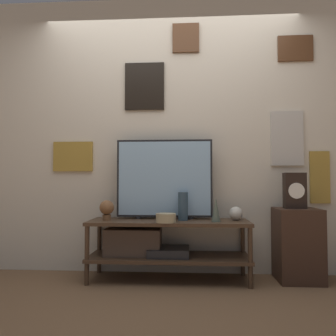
% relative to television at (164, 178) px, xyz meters
% --- Properties ---
extents(ground_plane, '(12.00, 12.00, 0.00)m').
position_rel_television_xyz_m(ground_plane, '(0.05, -0.36, -0.90)').
color(ground_plane, brown).
extents(wall_back, '(6.40, 0.08, 2.70)m').
position_rel_television_xyz_m(wall_back, '(0.05, 0.17, 0.45)').
color(wall_back, beige).
rests_on(wall_back, ground_plane).
extents(media_console, '(1.42, 0.44, 0.53)m').
position_rel_television_xyz_m(media_console, '(-0.07, -0.10, -0.57)').
color(media_console, '#422D1E').
rests_on(media_console, ground_plane).
extents(television, '(0.89, 0.05, 0.74)m').
position_rel_television_xyz_m(television, '(0.00, 0.00, 0.00)').
color(television, black).
rests_on(television, media_console).
extents(vase_tall_ceramic, '(0.09, 0.09, 0.25)m').
position_rel_television_xyz_m(vase_tall_ceramic, '(0.17, -0.09, -0.25)').
color(vase_tall_ceramic, '#2D4251').
rests_on(vase_tall_ceramic, media_console).
extents(vase_wide_bowl, '(0.17, 0.17, 0.08)m').
position_rel_television_xyz_m(vase_wide_bowl, '(0.03, -0.24, -0.34)').
color(vase_wide_bowl, tan).
rests_on(vase_wide_bowl, media_console).
extents(vase_slim_bronze, '(0.08, 0.08, 0.20)m').
position_rel_television_xyz_m(vase_slim_bronze, '(0.46, -0.16, -0.28)').
color(vase_slim_bronze, '#4C5647').
rests_on(vase_slim_bronze, media_console).
extents(vase_round_glass, '(0.12, 0.12, 0.12)m').
position_rel_television_xyz_m(vase_round_glass, '(0.65, -0.05, -0.32)').
color(vase_round_glass, beige).
rests_on(vase_round_glass, media_console).
extents(decorative_bust, '(0.13, 0.13, 0.18)m').
position_rel_television_xyz_m(decorative_bust, '(-0.51, -0.12, -0.27)').
color(decorative_bust, brown).
rests_on(decorative_bust, media_console).
extents(side_table, '(0.37, 0.35, 0.63)m').
position_rel_television_xyz_m(side_table, '(1.18, -0.05, -0.59)').
color(side_table, '#382319').
rests_on(side_table, ground_plane).
extents(mantel_clock, '(0.18, 0.11, 0.32)m').
position_rel_television_xyz_m(mantel_clock, '(1.16, -0.06, -0.11)').
color(mantel_clock, black).
rests_on(mantel_clock, side_table).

